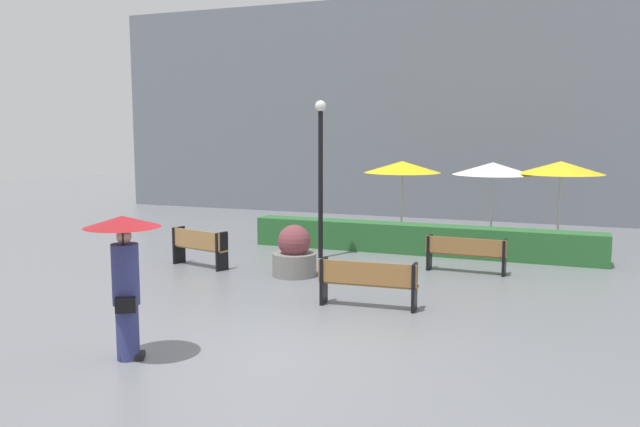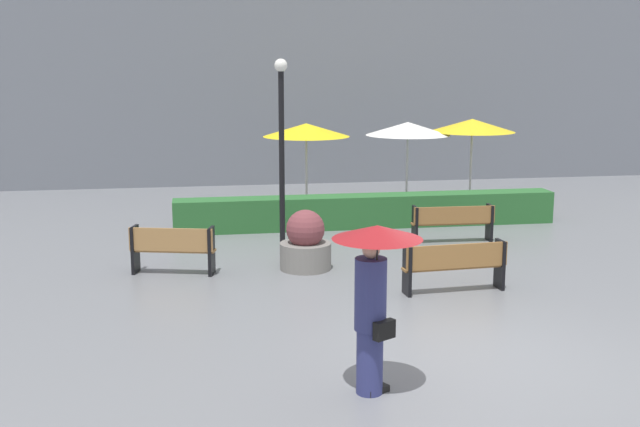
% 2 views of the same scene
% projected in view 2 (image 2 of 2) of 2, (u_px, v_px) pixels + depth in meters
% --- Properties ---
extents(ground_plane, '(60.00, 60.00, 0.00)m').
position_uv_depth(ground_plane, '(475.00, 353.00, 10.57)').
color(ground_plane, slate).
extents(bench_back_row, '(1.84, 0.41, 0.82)m').
position_uv_depth(bench_back_row, '(453.00, 221.00, 17.05)').
color(bench_back_row, olive).
rests_on(bench_back_row, ground).
extents(bench_mid_center, '(1.85, 0.46, 0.87)m').
position_uv_depth(bench_mid_center, '(455.00, 263.00, 13.30)').
color(bench_mid_center, olive).
rests_on(bench_mid_center, ground).
extents(bench_far_left, '(1.61, 0.74, 0.90)m').
position_uv_depth(bench_far_left, '(172.00, 247.00, 14.45)').
color(bench_far_left, '#9E7242').
rests_on(bench_far_left, ground).
extents(pedestrian_with_umbrella, '(1.05, 1.05, 2.08)m').
position_uv_depth(pedestrian_with_umbrella, '(374.00, 283.00, 9.01)').
color(pedestrian_with_umbrella, navy).
rests_on(pedestrian_with_umbrella, ground).
extents(planter_pot, '(0.99, 0.99, 1.16)m').
position_uv_depth(planter_pot, '(305.00, 244.00, 14.83)').
color(planter_pot, slate).
rests_on(planter_pot, ground).
extents(lamp_post, '(0.28, 0.28, 4.00)m').
position_uv_depth(lamp_post, '(282.00, 133.00, 16.49)').
color(lamp_post, black).
rests_on(lamp_post, ground).
extents(patio_umbrella_yellow, '(2.32, 2.32, 2.33)m').
position_uv_depth(patio_umbrella_yellow, '(306.00, 130.00, 20.59)').
color(patio_umbrella_yellow, silver).
rests_on(patio_umbrella_yellow, ground).
extents(patio_umbrella_white, '(2.27, 2.27, 2.35)m').
position_uv_depth(patio_umbrella_white, '(408.00, 129.00, 20.72)').
color(patio_umbrella_white, silver).
rests_on(patio_umbrella_white, ground).
extents(patio_umbrella_yellow_far, '(2.31, 2.31, 2.42)m').
position_uv_depth(patio_umbrella_yellow_far, '(472.00, 126.00, 21.01)').
color(patio_umbrella_yellow_far, silver).
rests_on(patio_umbrella_yellow_far, ground).
extents(hedge_strip, '(9.28, 0.70, 0.78)m').
position_uv_depth(hedge_strip, '(368.00, 211.00, 18.70)').
color(hedge_strip, '#28602D').
rests_on(hedge_strip, ground).
extents(building_facade, '(28.00, 1.20, 8.18)m').
position_uv_depth(building_facade, '(305.00, 57.00, 25.28)').
color(building_facade, slate).
rests_on(building_facade, ground).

